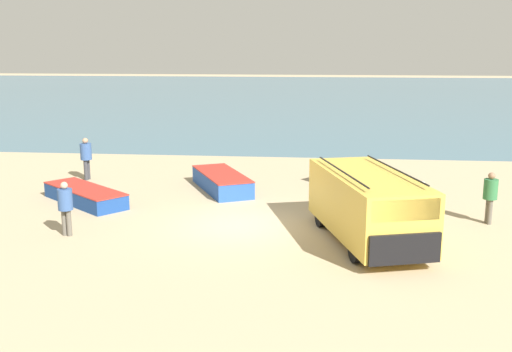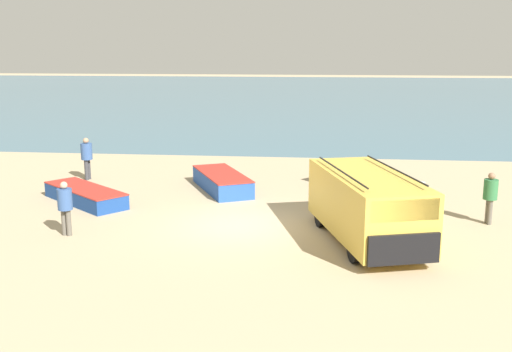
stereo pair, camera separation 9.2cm
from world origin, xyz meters
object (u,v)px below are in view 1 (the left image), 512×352
Objects in this scene: parked_van at (367,204)px; fishing_rowboat_1 at (83,195)px; fisherman_1 at (490,193)px; fisherman_2 at (65,204)px; fisherman_0 at (86,155)px; fishing_rowboat_2 at (220,181)px; fishing_rowboat_0 at (367,182)px.

parked_van reaches higher than fishing_rowboat_1.
fisherman_2 is (-12.96, -2.59, -0.01)m from fisherman_1.
fishing_rowboat_2 is at bearing 178.44° from fisherman_0.
parked_van is at bearing -157.39° from fisherman_1.
fishing_rowboat_0 is at bearing -173.07° from fisherman_0.
fisherman_1 reaches higher than fishing_rowboat_2.
parked_van reaches higher than fishing_rowboat_2.
fisherman_0 reaches higher than fisherman_1.
fishing_rowboat_1 is at bearing 168.61° from fisherman_1.
parked_van is at bearing 156.41° from fisherman_0.
fishing_rowboat_2 is at bearing 151.58° from fisherman_1.
fishing_rowboat_2 is (-5.29, 6.03, -0.78)m from parked_van.
parked_van is at bearing -159.56° from fishing_rowboat_1.
fisherman_2 is at bearing 115.83° from fisherman_0.
fisherman_1 is 1.01× the size of fisherman_2.
parked_van is at bearing -54.47° from fishing_rowboat_0.
parked_van reaches higher than fisherman_2.
fishing_rowboat_1 is at bearing -122.74° from fishing_rowboat_0.
parked_van is 6.81m from fishing_rowboat_0.
fisherman_2 is at bearing 144.92° from fishing_rowboat_1.
fishing_rowboat_0 is 2.68× the size of fisherman_0.
fishing_rowboat_0 is at bearing -109.18° from fishing_rowboat_2.
fishing_rowboat_2 is 10.10m from fisherman_1.
fishing_rowboat_1 is 5.32m from fishing_rowboat_2.
fishing_rowboat_0 is 11.79m from fisherman_0.
fisherman_1 is (9.33, -3.82, 0.66)m from fishing_rowboat_2.
fishing_rowboat_2 reaches higher than fishing_rowboat_0.
fishing_rowboat_0 is 5.87m from fishing_rowboat_2.
fishing_rowboat_2 is at bearing -14.93° from fisherman_2.
parked_van reaches higher than fisherman_1.
fisherman_0 is at bearing 53.63° from fishing_rowboat_2.
fishing_rowboat_0 is at bearing -38.48° from fisherman_2.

